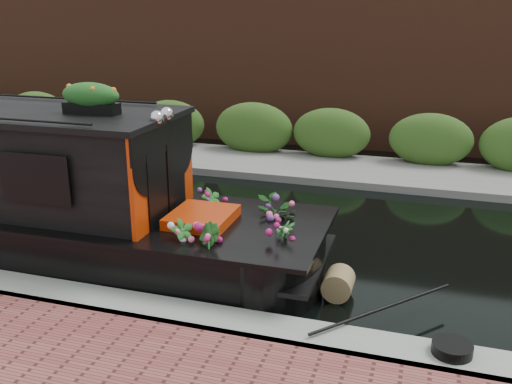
% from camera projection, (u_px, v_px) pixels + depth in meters
% --- Properties ---
extents(ground, '(80.00, 80.00, 0.00)m').
position_uv_depth(ground, '(167.00, 222.00, 10.50)').
color(ground, black).
rests_on(ground, ground).
extents(near_bank_coping, '(40.00, 0.60, 0.50)m').
position_uv_depth(near_bank_coping, '(56.00, 307.00, 7.50)').
color(near_bank_coping, gray).
rests_on(near_bank_coping, ground).
extents(far_bank_path, '(40.00, 2.40, 0.34)m').
position_uv_depth(far_bank_path, '(241.00, 165.00, 14.31)').
color(far_bank_path, slate).
rests_on(far_bank_path, ground).
extents(far_hedge, '(40.00, 1.10, 2.80)m').
position_uv_depth(far_hedge, '(252.00, 156.00, 15.12)').
color(far_hedge, '#32551C').
rests_on(far_hedge, ground).
extents(far_brick_wall, '(40.00, 1.00, 8.00)m').
position_uv_depth(far_brick_wall, '(273.00, 139.00, 17.03)').
color(far_brick_wall, '#532C1C').
rests_on(far_brick_wall, ground).
extents(rope_fender, '(0.40, 0.44, 0.40)m').
position_uv_depth(rope_fender, '(338.00, 283.00, 7.72)').
color(rope_fender, olive).
rests_on(rope_fender, ground).
extents(coiled_mooring_rope, '(0.43, 0.43, 0.12)m').
position_uv_depth(coiled_mooring_rope, '(452.00, 349.00, 6.05)').
color(coiled_mooring_rope, black).
rests_on(coiled_mooring_rope, near_bank_coping).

